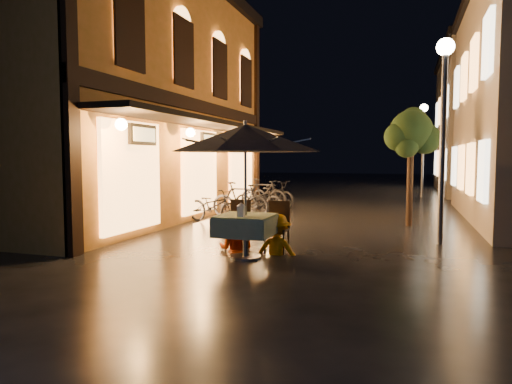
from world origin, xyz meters
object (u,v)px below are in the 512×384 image
(cafe_table, at_px, (246,226))
(table_lantern, at_px, (241,209))
(streetlamp_near, at_px, (444,103))
(patio_umbrella, at_px, (245,138))
(bicycle_0, at_px, (213,206))
(person_orange, at_px, (236,213))
(person_yellow, at_px, (278,215))

(cafe_table, bearing_deg, table_lantern, -90.00)
(streetlamp_near, xyz_separation_m, patio_umbrella, (-3.41, -2.54, -0.77))
(table_lantern, xyz_separation_m, bicycle_0, (-2.33, 4.11, -0.44))
(person_orange, bearing_deg, patio_umbrella, 122.65)
(patio_umbrella, distance_m, bicycle_0, 4.82)
(person_orange, bearing_deg, cafe_table, 122.65)
(patio_umbrella, relative_size, person_yellow, 1.85)
(cafe_table, height_order, table_lantern, table_lantern)
(streetlamp_near, relative_size, person_orange, 2.87)
(streetlamp_near, relative_size, cafe_table, 4.27)
(person_yellow, bearing_deg, patio_umbrella, 52.92)
(table_lantern, relative_size, bicycle_0, 0.14)
(person_yellow, height_order, bicycle_0, person_yellow)
(person_orange, xyz_separation_m, bicycle_0, (-1.93, 3.30, -0.26))
(cafe_table, xyz_separation_m, person_yellow, (0.44, 0.55, 0.14))
(patio_umbrella, height_order, bicycle_0, patio_umbrella)
(bicycle_0, bearing_deg, table_lantern, -131.90)
(table_lantern, xyz_separation_m, person_yellow, (0.44, 0.78, -0.19))
(patio_umbrella, distance_m, table_lantern, 1.25)
(table_lantern, bearing_deg, bicycle_0, 119.48)
(streetlamp_near, xyz_separation_m, bicycle_0, (-5.74, 1.34, -2.44))
(patio_umbrella, xyz_separation_m, person_yellow, (0.44, 0.55, -1.42))
(streetlamp_near, bearing_deg, patio_umbrella, -143.36)
(person_yellow, bearing_deg, person_orange, 0.12)
(patio_umbrella, xyz_separation_m, bicycle_0, (-2.33, 3.88, -1.67))
(table_lantern, height_order, person_orange, person_orange)
(cafe_table, bearing_deg, patio_umbrella, 63.43)
(cafe_table, distance_m, table_lantern, 0.41)
(bicycle_0, bearing_deg, cafe_table, -130.44)
(streetlamp_near, xyz_separation_m, person_orange, (-3.82, -1.97, -2.18))
(patio_umbrella, xyz_separation_m, person_orange, (-0.40, 0.57, -1.41))
(cafe_table, xyz_separation_m, table_lantern, (0.00, -0.24, 0.33))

